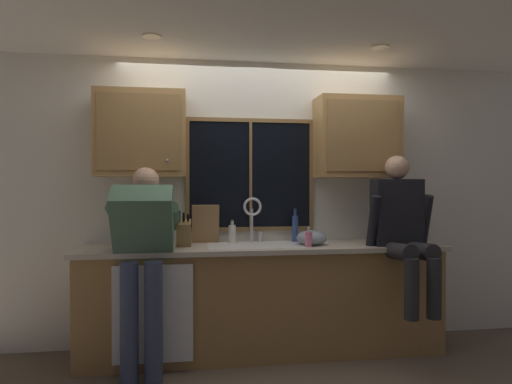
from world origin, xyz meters
The scene contains 24 objects.
back_wall centered at (0.00, 0.06, 1.27)m, with size 5.40×0.12×2.55m, color silver.
ceiling_downlight_left centered at (-0.90, -0.60, 2.54)m, with size 0.14×0.14×0.01m, color #FFEAB2.
ceiling_downlight_right centered at (0.90, -0.60, 2.54)m, with size 0.14×0.14×0.01m, color #FFEAB2.
window_glass centered at (-0.07, -0.01, 1.52)m, with size 1.10×0.02×0.95m, color black.
window_frame_top centered at (-0.07, -0.02, 2.02)m, with size 1.17×0.02×0.04m, color olive.
window_frame_bottom centered at (-0.07, -0.02, 1.03)m, with size 1.17×0.02×0.04m, color olive.
window_frame_left centered at (-0.64, -0.02, 1.52)m, with size 0.04×0.02×0.95m, color olive.
window_frame_right centered at (0.49, -0.02, 1.52)m, with size 0.04×0.02×0.95m, color olive.
window_mullion_center centered at (-0.07, -0.02, 1.52)m, with size 0.02×0.02×0.95m, color olive.
lower_cabinet_run centered at (0.00, -0.29, 0.44)m, with size 3.00×0.58×0.88m, color #A07744.
countertop centered at (0.00, -0.31, 0.90)m, with size 3.06×0.62×0.04m, color beige.
dishwasher_front centered at (-0.90, -0.61, 0.46)m, with size 0.60×0.02×0.74m, color white.
upper_cabinet_left centered at (-1.02, -0.17, 1.86)m, with size 0.74×0.36×0.72m.
upper_cabinet_right centered at (0.88, -0.17, 1.86)m, with size 0.74×0.36×0.72m.
sink centered at (-0.07, -0.30, 0.82)m, with size 0.80×0.46×0.21m.
faucet centered at (-0.07, -0.12, 1.17)m, with size 0.18×0.09×0.40m.
person_standing centered at (-0.97, -0.62, 0.96)m, with size 0.53×0.68×1.57m.
person_sitting_on_counter centered at (1.11, -0.57, 1.10)m, with size 0.54×0.60×1.26m.
knife_block centered at (-0.67, -0.30, 1.03)m, with size 0.12×0.18×0.32m.
cutting_board centered at (-0.48, -0.09, 1.09)m, with size 0.24×0.02×0.34m, color #997047.
mixing_bowl centered at (0.41, -0.34, 0.98)m, with size 0.26×0.26×0.13m, color #8C99A8.
soap_dispenser centered at (0.35, -0.44, 0.98)m, with size 0.06×0.07×0.17m.
bottle_green_glass centered at (0.32, -0.12, 1.05)m, with size 0.06×0.06×0.30m.
bottle_tall_clear centered at (-0.25, -0.13, 1.01)m, with size 0.06×0.06×0.21m.
Camera 1 is at (-0.62, -4.05, 1.43)m, focal length 31.52 mm.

